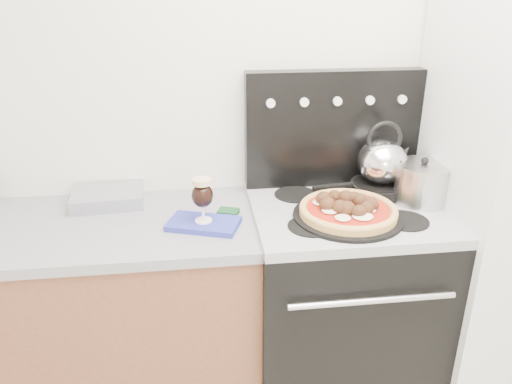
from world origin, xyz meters
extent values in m
cube|color=silver|center=(0.00, 1.50, 1.25)|extent=(3.50, 0.01, 2.50)
cube|color=brown|center=(-1.02, 1.20, 0.43)|extent=(1.45, 0.60, 0.86)
cube|color=gray|center=(-1.02, 1.20, 0.88)|extent=(1.48, 0.63, 0.04)
cube|color=black|center=(0.08, 1.18, 0.44)|extent=(0.76, 0.65, 0.88)
cube|color=#ADADB2|center=(0.08, 1.18, 0.90)|extent=(0.76, 0.65, 0.04)
cube|color=black|center=(0.08, 1.45, 1.17)|extent=(0.76, 0.08, 0.50)
cube|color=silver|center=(-0.89, 1.38, 0.93)|extent=(0.31, 0.24, 0.06)
cube|color=#2D36A2|center=(-0.50, 1.12, 0.91)|extent=(0.30, 0.23, 0.02)
cylinder|color=black|center=(0.05, 1.08, 0.93)|extent=(0.52, 0.52, 0.01)
cylinder|color=#252525|center=(0.26, 1.31, 0.94)|extent=(0.28, 0.28, 0.04)
cylinder|color=#B9B9BA|center=(0.39, 1.19, 1.00)|extent=(0.26, 0.26, 0.16)
camera|label=1|loc=(-0.51, -0.58, 1.76)|focal=35.00mm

